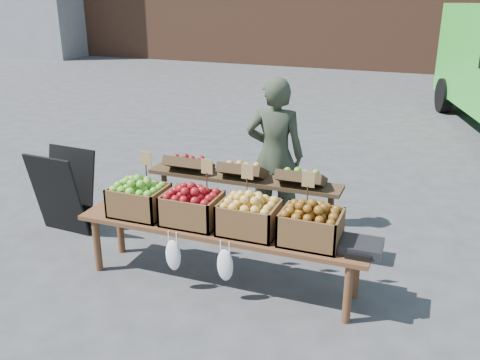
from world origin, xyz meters
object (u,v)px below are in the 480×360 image
at_px(display_bench, 221,256).
at_px(crate_golden_apples, 139,200).
at_px(chalkboard_sign, 64,192).
at_px(weighing_scale, 361,246).
at_px(back_table, 243,203).
at_px(crate_red_apples, 249,218).
at_px(vendor, 275,156).
at_px(crate_russet_pears, 192,209).
at_px(crate_green_apples, 311,227).

relative_size(display_bench, crate_golden_apples, 5.40).
xyz_separation_m(chalkboard_sign, weighing_scale, (3.30, -0.42, 0.14)).
height_order(back_table, crate_red_apples, back_table).
distance_m(vendor, crate_red_apples, 1.33).
xyz_separation_m(vendor, crate_red_apples, (0.18, -1.31, -0.15)).
bearing_deg(crate_russet_pears, chalkboard_sign, 166.76).
height_order(vendor, display_bench, vendor).
bearing_deg(back_table, crate_red_apples, -65.57).
relative_size(chalkboard_sign, crate_green_apples, 1.89).
height_order(back_table, crate_golden_apples, back_table).
distance_m(back_table, weighing_scale, 1.49).
relative_size(back_table, weighing_scale, 6.18).
bearing_deg(crate_golden_apples, chalkboard_sign, 161.15).
height_order(display_bench, weighing_scale, weighing_scale).
bearing_deg(vendor, crate_russet_pears, 64.42).
bearing_deg(back_table, weighing_scale, -28.94).
bearing_deg(weighing_scale, display_bench, 180.00).
relative_size(display_bench, crate_green_apples, 5.40).
xyz_separation_m(vendor, chalkboard_sign, (-2.14, -0.89, -0.39)).
bearing_deg(display_bench, crate_green_apples, 0.00).
height_order(chalkboard_sign, display_bench, chalkboard_sign).
relative_size(display_bench, crate_red_apples, 5.40).
xyz_separation_m(chalkboard_sign, crate_russet_pears, (1.77, -0.42, 0.24)).
xyz_separation_m(crate_russet_pears, weighing_scale, (1.52, 0.00, -0.10)).
bearing_deg(crate_russet_pears, crate_red_apples, 0.00).
bearing_deg(chalkboard_sign, crate_red_apples, -6.53).
xyz_separation_m(crate_russet_pears, crate_red_apples, (0.55, 0.00, 0.00)).
xyz_separation_m(crate_green_apples, weighing_scale, (0.42, 0.00, -0.10)).
height_order(crate_golden_apples, weighing_scale, crate_golden_apples).
relative_size(vendor, crate_golden_apples, 3.45).
distance_m(crate_green_apples, weighing_scale, 0.44).
distance_m(display_bench, crate_golden_apples, 0.93).
bearing_deg(vendor, display_bench, 76.06).
bearing_deg(crate_green_apples, crate_red_apples, 180.00).
bearing_deg(vendor, chalkboard_sign, 12.89).
distance_m(crate_golden_apples, crate_russet_pears, 0.55).
bearing_deg(crate_green_apples, crate_russet_pears, 180.00).
distance_m(vendor, back_table, 0.70).
height_order(chalkboard_sign, back_table, back_table).
xyz_separation_m(crate_golden_apples, crate_russet_pears, (0.55, 0.00, 0.00)).
xyz_separation_m(vendor, crate_russet_pears, (-0.37, -1.31, -0.15)).
distance_m(chalkboard_sign, back_table, 2.02).
bearing_deg(crate_russet_pears, back_table, 72.80).
distance_m(crate_russet_pears, crate_red_apples, 0.55).
bearing_deg(weighing_scale, chalkboard_sign, 172.79).
relative_size(vendor, weighing_scale, 5.08).
height_order(chalkboard_sign, weighing_scale, chalkboard_sign).
height_order(chalkboard_sign, crate_red_apples, chalkboard_sign).
xyz_separation_m(back_table, crate_green_apples, (0.88, -0.72, 0.19)).
height_order(display_bench, crate_golden_apples, crate_golden_apples).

